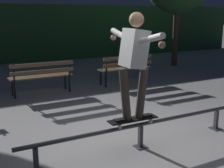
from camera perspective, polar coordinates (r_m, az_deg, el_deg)
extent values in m
plane|color=#ADAAA8|center=(4.93, 4.14, -11.02)|extent=(90.00, 90.00, 0.00)
cube|color=#2D5B33|center=(13.73, -18.16, 9.16)|extent=(24.00, 1.20, 2.44)
cylinder|color=#47474C|center=(4.64, 5.48, -7.66)|extent=(3.80, 0.06, 0.06)
cube|color=#47474C|center=(4.12, -14.27, -13.85)|extent=(0.06, 0.06, 0.34)
cube|color=#47474C|center=(4.71, 5.43, -9.95)|extent=(0.06, 0.06, 0.34)
cube|color=#47474C|center=(4.78, 5.38, -11.76)|extent=(0.18, 0.18, 0.01)
cube|color=#47474C|center=(5.71, 19.17, -6.44)|extent=(0.06, 0.06, 0.34)
cube|color=#47474C|center=(5.77, 19.05, -7.99)|extent=(0.18, 0.18, 0.01)
cube|color=black|center=(4.53, 4.02, -6.69)|extent=(0.79, 0.22, 0.02)
cube|color=black|center=(4.53, 4.02, -6.57)|extent=(0.77, 0.21, 0.00)
cube|color=#9E9EA3|center=(4.67, 6.84, -6.38)|extent=(0.06, 0.17, 0.02)
cube|color=#9E9EA3|center=(4.41, 1.02, -7.44)|extent=(0.06, 0.17, 0.02)
cylinder|color=beige|center=(4.62, 7.38, -7.07)|extent=(0.05, 0.03, 0.05)
cylinder|color=beige|center=(4.74, 6.30, -6.49)|extent=(0.05, 0.03, 0.05)
cylinder|color=beige|center=(4.36, 1.50, -8.20)|extent=(0.05, 0.03, 0.05)
cylinder|color=beige|center=(4.49, 0.54, -7.54)|extent=(0.05, 0.03, 0.05)
cube|color=black|center=(4.61, 5.97, -6.05)|extent=(0.26, 0.11, 0.03)
cube|color=black|center=(4.44, 2.00, -6.76)|extent=(0.26, 0.11, 0.03)
cylinder|color=#473D33|center=(4.48, 5.65, -1.60)|extent=(0.21, 0.13, 0.79)
cylinder|color=#473D33|center=(4.34, 2.51, -2.02)|extent=(0.21, 0.13, 0.79)
cube|color=silver|center=(4.29, 4.25, 6.75)|extent=(0.34, 0.37, 0.57)
cylinder|color=silver|center=(3.95, 7.11, 8.48)|extent=(0.10, 0.61, 0.21)
cylinder|color=silver|center=(4.60, 1.85, 9.21)|extent=(0.10, 0.61, 0.21)
sphere|color=#A37556|center=(3.73, 9.47, 7.35)|extent=(0.09, 0.09, 0.09)
sphere|color=#A37556|center=(4.86, 0.26, 8.83)|extent=(0.09, 0.09, 0.09)
sphere|color=#A37556|center=(4.28, 4.69, 12.10)|extent=(0.21, 0.21, 0.21)
cube|color=black|center=(8.30, -8.87, 0.49)|extent=(0.04, 0.04, 0.44)
cube|color=black|center=(8.01, -8.09, 0.05)|extent=(0.04, 0.04, 0.44)
cube|color=black|center=(7.89, -8.09, 3.11)|extent=(0.04, 0.04, 0.44)
cube|color=black|center=(7.96, -18.44, -0.59)|extent=(0.04, 0.04, 0.44)
cube|color=black|center=(7.65, -18.01, -1.09)|extent=(0.04, 0.04, 0.44)
cube|color=black|center=(7.52, -18.18, 2.10)|extent=(0.04, 0.04, 0.44)
cube|color=brown|center=(8.04, -13.61, 1.59)|extent=(1.60, 0.10, 0.04)
cube|color=brown|center=(7.90, -13.34, 1.41)|extent=(1.60, 0.10, 0.04)
cube|color=brown|center=(7.77, -13.06, 1.23)|extent=(1.60, 0.10, 0.04)
cube|color=brown|center=(7.67, -12.98, 2.32)|extent=(1.60, 0.05, 0.09)
cube|color=brown|center=(7.64, -13.05, 3.64)|extent=(1.60, 0.05, 0.09)
cube|color=black|center=(9.40, 5.56, 2.05)|extent=(0.04, 0.04, 0.44)
cube|color=black|center=(9.14, 6.68, 1.71)|extent=(0.04, 0.04, 0.44)
cube|color=black|center=(9.03, 6.90, 4.40)|extent=(0.04, 0.04, 0.44)
cube|color=black|center=(8.70, -2.16, 1.21)|extent=(0.04, 0.04, 0.44)
cube|color=black|center=(8.42, -1.19, 0.82)|extent=(0.04, 0.04, 0.44)
cube|color=black|center=(8.30, -1.08, 3.73)|extent=(0.04, 0.04, 0.44)
cube|color=brown|center=(8.97, 1.93, 3.12)|extent=(1.60, 0.10, 0.04)
cube|color=brown|center=(8.85, 2.38, 2.98)|extent=(1.60, 0.10, 0.04)
cube|color=brown|center=(8.73, 2.86, 2.84)|extent=(1.60, 0.10, 0.04)
cube|color=brown|center=(8.64, 3.11, 3.82)|extent=(1.60, 0.05, 0.09)
cube|color=brown|center=(8.62, 3.12, 5.00)|extent=(1.60, 0.05, 0.09)
cylinder|color=#4C3828|center=(12.30, 11.97, 9.08)|extent=(0.22, 0.22, 2.42)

